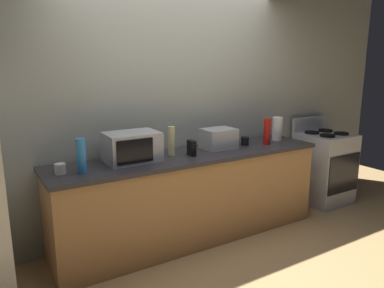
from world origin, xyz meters
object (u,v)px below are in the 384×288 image
object	(u,v)px
paper_towel_roll	(277,129)
cordless_phone	(192,148)
mug_white	(60,169)
stove_range	(324,167)
toaster_oven	(219,139)
bottle_vinegar	(172,141)
bottle_hot_sauce	(267,132)
bottle_spray_cleaner	(81,156)
microwave	(132,147)
mug_black	(245,141)

from	to	relation	value
paper_towel_roll	cordless_phone	xyz separation A→B (m)	(-1.23, -0.10, -0.06)
mug_white	stove_range	bearing A→B (deg)	0.32
toaster_oven	bottle_vinegar	bearing A→B (deg)	-178.99
bottle_hot_sauce	mug_white	size ratio (longest dim) A/B	3.21
stove_range	toaster_oven	size ratio (longest dim) A/B	3.18
stove_range	toaster_oven	bearing A→B (deg)	177.89
toaster_oven	cordless_phone	distance (m)	0.42
paper_towel_roll	bottle_spray_cleaner	xyz separation A→B (m)	(-2.30, -0.13, 0.01)
bottle_spray_cleaner	stove_range	bearing A→B (deg)	1.53
bottle_spray_cleaner	bottle_vinegar	size ratio (longest dim) A/B	1.01
microwave	toaster_oven	bearing A→B (deg)	0.72
microwave	toaster_oven	distance (m)	0.98
toaster_oven	bottle_spray_cleaner	distance (m)	1.48
stove_range	mug_black	xyz separation A→B (m)	(-1.30, 0.04, 0.48)
stove_range	paper_towel_roll	world-z (taller)	paper_towel_roll
toaster_oven	mug_white	distance (m)	1.63
stove_range	microwave	bearing A→B (deg)	178.95
microwave	mug_white	bearing A→B (deg)	-174.16
mug_white	bottle_vinegar	bearing A→B (deg)	3.70
bottle_vinegar	mug_white	size ratio (longest dim) A/B	3.18
paper_towel_roll	bottle_vinegar	world-z (taller)	bottle_vinegar
paper_towel_roll	bottle_hot_sauce	distance (m)	0.28
bottle_spray_cleaner	bottle_hot_sauce	world-z (taller)	same
bottle_spray_cleaner	mug_black	distance (m)	1.81
bottle_spray_cleaner	mug_white	size ratio (longest dim) A/B	3.22
paper_towel_roll	bottle_spray_cleaner	bearing A→B (deg)	-176.68
microwave	bottle_vinegar	bearing A→B (deg)	0.31
toaster_oven	mug_white	world-z (taller)	toaster_oven
toaster_oven	paper_towel_roll	xyz separation A→B (m)	(0.83, -0.01, 0.03)
bottle_spray_cleaner	mug_black	world-z (taller)	bottle_spray_cleaner
bottle_hot_sauce	toaster_oven	bearing A→B (deg)	168.05
microwave	cordless_phone	distance (m)	0.59
bottle_vinegar	mug_white	bearing A→B (deg)	-176.30
paper_towel_roll	toaster_oven	bearing A→B (deg)	179.31
stove_range	bottle_spray_cleaner	xyz separation A→B (m)	(-3.10, -0.08, 0.58)
toaster_oven	microwave	bearing A→B (deg)	-179.28
toaster_oven	mug_black	size ratio (longest dim) A/B	3.72
stove_range	mug_black	world-z (taller)	stove_range
microwave	paper_towel_roll	xyz separation A→B (m)	(1.80, 0.00, 0.00)
paper_towel_roll	mug_white	bearing A→B (deg)	-178.40
bottle_spray_cleaner	toaster_oven	bearing A→B (deg)	5.57
stove_range	toaster_oven	xyz separation A→B (m)	(-1.64, 0.06, 0.54)
bottle_vinegar	mug_black	size ratio (longest dim) A/B	3.12
toaster_oven	cordless_phone	xyz separation A→B (m)	(-0.40, -0.11, -0.03)
mug_white	toaster_oven	bearing A→B (deg)	2.77
microwave	cordless_phone	xyz separation A→B (m)	(0.57, -0.10, -0.06)
cordless_phone	bottle_hot_sauce	xyz separation A→B (m)	(0.97, -0.01, 0.07)
toaster_oven	bottle_spray_cleaner	world-z (taller)	bottle_spray_cleaner
microwave	mug_white	xyz separation A→B (m)	(-0.65, -0.07, -0.09)
bottle_hot_sauce	mug_black	size ratio (longest dim) A/B	3.16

